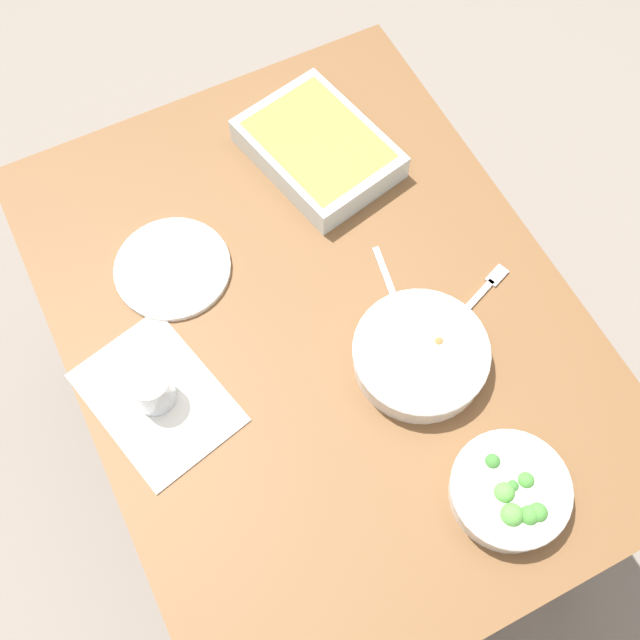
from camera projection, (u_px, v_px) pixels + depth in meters
ground_plane at (320, 440)px, 2.11m from camera, size 6.00×6.00×0.00m
dining_table at (320, 340)px, 1.53m from camera, size 1.20×0.90×0.74m
placemat at (157, 397)px, 1.38m from camera, size 0.32×0.26×0.00m
stew_bowl at (420, 355)px, 1.38m from camera, size 0.24×0.24×0.06m
broccoli_bowl at (510, 492)px, 1.28m from camera, size 0.20×0.20×0.07m
baking_dish at (318, 148)px, 1.58m from camera, size 0.34×0.28×0.06m
drink_cup at (153, 390)px, 1.35m from camera, size 0.07×0.07×0.08m
side_plate at (173, 268)px, 1.49m from camera, size 0.22×0.22×0.01m
spoon_by_stew at (395, 298)px, 1.46m from camera, size 0.18×0.05×0.01m
fork_on_table at (480, 294)px, 1.47m from camera, size 0.08×0.17×0.01m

